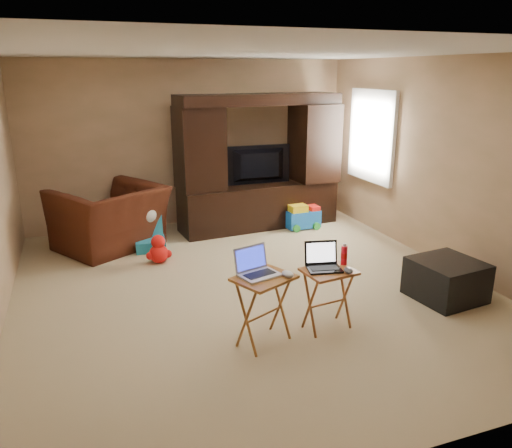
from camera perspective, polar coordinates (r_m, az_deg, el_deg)
name	(u,v)px	position (r m, az deg, el deg)	size (l,w,h in m)	color
floor	(250,287)	(5.64, -0.70, -7.23)	(5.50, 5.50, 0.00)	#CDBB8E
ceiling	(249,52)	(5.14, -0.81, 19.08)	(5.50, 5.50, 0.00)	silver
wall_back	(191,144)	(7.86, -7.49, 9.11)	(5.00, 5.00, 0.00)	tan
wall_front	(414,273)	(2.90, 17.61, -5.40)	(5.00, 5.00, 0.00)	tan
wall_right	(444,163)	(6.50, 20.67, 6.51)	(5.50, 5.50, 0.00)	tan
window_pane	(373,136)	(7.70, 13.19, 9.77)	(1.20, 1.20, 0.00)	white
window_frame	(371,136)	(7.68, 13.06, 9.77)	(0.06, 1.14, 1.34)	white
entertainment_center	(259,162)	(7.56, 0.35, 7.06)	(2.45, 0.61, 2.01)	black
television	(260,166)	(7.53, 0.47, 6.69)	(1.02, 0.13, 0.59)	black
recliner	(110,218)	(7.00, -16.33, 0.64)	(1.30, 1.13, 0.84)	#48190F
child_rocker	(150,231)	(6.85, -12.05, -0.81)	(0.39, 0.45, 0.52)	teal
plush_toy	(158,249)	(6.38, -11.08, -2.80)	(0.33, 0.28, 0.37)	red
push_toy	(303,216)	(7.67, 5.35, 0.93)	(0.52, 0.37, 0.39)	blue
ottoman	(446,280)	(5.67, 20.92, -5.97)	(0.65, 0.65, 0.42)	black
tray_table_left	(264,310)	(4.43, 0.91, -9.83)	(0.49, 0.39, 0.63)	#A86528
tray_table_right	(328,299)	(4.72, 8.19, -8.52)	(0.45, 0.36, 0.59)	#A75228
laptop_left	(260,263)	(4.26, 0.41, -4.48)	(0.33, 0.27, 0.24)	silver
laptop_right	(325,258)	(4.56, 7.85, -3.82)	(0.31, 0.26, 0.24)	black
mouse_left	(288,274)	(4.29, 3.65, -5.73)	(0.08, 0.13, 0.05)	silver
mouse_right	(348,270)	(4.56, 10.52, -5.25)	(0.08, 0.12, 0.05)	#39383D
water_bottle	(344,255)	(4.73, 10.04, -3.54)	(0.06, 0.06, 0.18)	red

